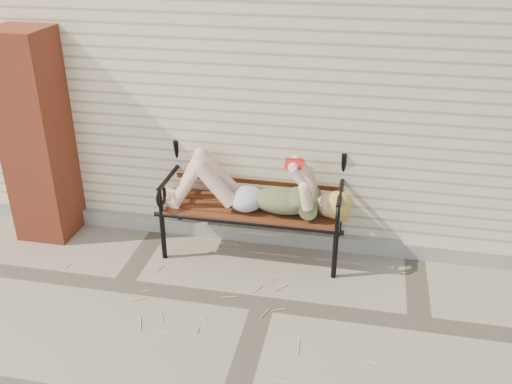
# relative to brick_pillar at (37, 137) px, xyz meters

# --- Properties ---
(ground) EXTENTS (80.00, 80.00, 0.00)m
(ground) POSITION_rel_brick_pillar_xyz_m (2.30, -0.75, -1.00)
(ground) COLOR gray
(ground) RESTS_ON ground
(house_wall) EXTENTS (8.00, 4.00, 3.00)m
(house_wall) POSITION_rel_brick_pillar_xyz_m (2.30, 2.25, 0.50)
(house_wall) COLOR beige
(house_wall) RESTS_ON ground
(foundation_strip) EXTENTS (8.00, 0.10, 0.15)m
(foundation_strip) POSITION_rel_brick_pillar_xyz_m (2.30, 0.22, -0.93)
(foundation_strip) COLOR #9C998D
(foundation_strip) RESTS_ON ground
(brick_pillar) EXTENTS (0.50, 0.50, 2.00)m
(brick_pillar) POSITION_rel_brick_pillar_xyz_m (0.00, 0.00, 0.00)
(brick_pillar) COLOR #AF4327
(brick_pillar) RESTS_ON ground
(garden_bench) EXTENTS (1.77, 0.71, 1.15)m
(garden_bench) POSITION_rel_brick_pillar_xyz_m (2.05, 0.10, -0.36)
(garden_bench) COLOR black
(garden_bench) RESTS_ON ground
(reading_woman) EXTENTS (1.67, 0.38, 0.53)m
(reading_woman) POSITION_rel_brick_pillar_xyz_m (2.07, -0.04, -0.32)
(reading_woman) COLOR #0A3847
(reading_woman) RESTS_ON ground
(straw_scatter) EXTENTS (2.78, 1.73, 0.01)m
(straw_scatter) POSITION_rel_brick_pillar_xyz_m (1.78, -1.09, -0.99)
(straw_scatter) COLOR #E6CE70
(straw_scatter) RESTS_ON ground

